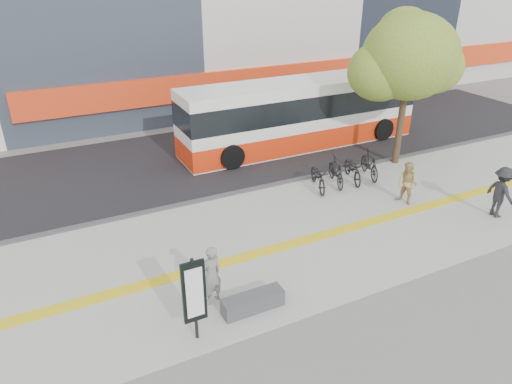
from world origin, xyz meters
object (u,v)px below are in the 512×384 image
street_tree (407,58)px  seated_woman (211,275)px  pedestrian_dark (501,192)px  bench (253,302)px  pedestrian_tan (407,183)px  signboard (194,293)px  bus (300,115)px

street_tree → seated_woman: size_ratio=3.83×
street_tree → pedestrian_dark: bearing=-91.3°
bench → pedestrian_tan: bearing=20.2°
seated_woman → pedestrian_tan: 8.51m
bench → pedestrian_dark: (9.65, 0.64, 0.68)m
seated_woman → pedestrian_tan: (8.27, 2.01, -0.04)m
pedestrian_tan → pedestrian_dark: pedestrian_dark is taller
signboard → bus: (8.81, 10.01, 0.14)m
bench → bus: bearing=53.4°
street_tree → bus: 5.40m
street_tree → seated_woman: street_tree is taller
street_tree → pedestrian_dark: street_tree is taller
bus → pedestrian_dark: (2.45, -9.06, -0.53)m
signboard → bus: bearing=48.6°
bench → seated_woman: bearing=136.9°
pedestrian_tan → signboard: bearing=-87.0°
bus → pedestrian_tan: size_ratio=7.33×
bus → seated_woman: size_ratio=7.01×
signboard → bus: size_ratio=0.19×
bench → signboard: 1.94m
pedestrian_dark → bench: bearing=101.7°
street_tree → seated_woman: 12.36m
bench → pedestrian_dark: size_ratio=0.89×
bench → pedestrian_tan: (7.47, 2.75, 0.56)m
pedestrian_tan → pedestrian_dark: (2.18, -2.11, 0.11)m
signboard → pedestrian_dark: size_ratio=1.22×
street_tree → bus: (-2.57, 3.68, -3.01)m
bench → seated_woman: 1.25m
signboard → street_tree: size_ratio=0.35×
bench → pedestrian_dark: 9.70m
seated_woman → pedestrian_tan: size_ratio=1.04×
street_tree → pedestrian_dark: (-0.13, -5.38, -3.53)m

